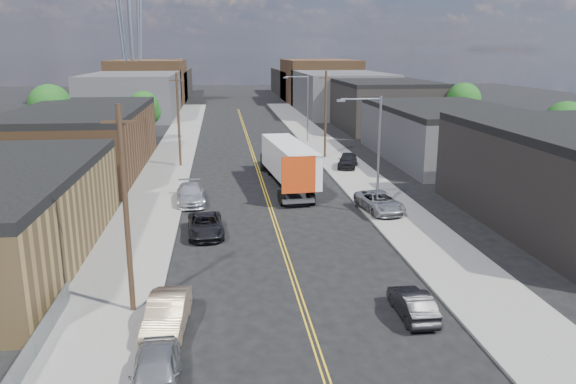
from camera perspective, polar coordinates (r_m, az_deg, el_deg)
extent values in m
plane|color=black|center=(76.57, -3.96, 4.98)|extent=(260.00, 260.00, 0.00)
cube|color=gold|center=(61.83, -3.23, 2.77)|extent=(0.32, 120.00, 0.01)
cube|color=slate|center=(61.97, -12.04, 2.57)|extent=(5.00, 140.00, 0.15)
cube|color=slate|center=(63.11, 5.41, 3.03)|extent=(5.00, 140.00, 0.15)
cube|color=#4F351F|center=(61.87, -20.15, 4.75)|extent=(12.00, 26.00, 6.00)
cube|color=black|center=(61.46, -20.41, 7.78)|extent=(12.00, 26.00, 0.60)
cube|color=navy|center=(41.16, 20.76, 1.12)|extent=(0.30, 20.00, 0.80)
cube|color=#393A3C|center=(67.34, 15.79, 5.57)|extent=(14.00, 24.00, 5.50)
cube|color=black|center=(66.97, 15.97, 8.15)|extent=(14.00, 24.00, 0.60)
cube|color=black|center=(91.62, 9.62, 8.55)|extent=(14.00, 22.00, 7.00)
cube|color=black|center=(91.33, 9.72, 10.92)|extent=(14.00, 22.00, 0.60)
cube|color=#393A3C|center=(111.98, -15.38, 9.51)|extent=(16.00, 30.00, 8.00)
cube|color=#393A3C|center=(113.31, 5.36, 10.00)|extent=(16.00, 30.00, 8.00)
cube|color=#4F351F|center=(136.65, -13.91, 10.79)|extent=(16.00, 26.00, 10.00)
cube|color=#4F351F|center=(137.74, 3.15, 11.20)|extent=(16.00, 26.00, 10.00)
cube|color=black|center=(156.58, -13.02, 10.68)|extent=(16.00, 40.00, 7.00)
cube|color=black|center=(157.53, 1.87, 11.05)|extent=(16.00, 40.00, 7.00)
cylinder|color=gray|center=(126.83, -15.66, 14.97)|extent=(0.80, 0.80, 30.00)
cylinder|color=gray|center=(125.36, -16.60, 14.92)|extent=(1.94, 1.94, 29.98)
cylinder|color=gray|center=(124.85, -14.95, 15.03)|extent=(1.94, 1.94, 29.98)
cylinder|color=gray|center=(128.84, -16.34, 14.91)|extent=(1.94, 1.94, 29.98)
cylinder|color=gray|center=(128.34, -14.74, 15.01)|extent=(1.94, 1.94, 29.98)
cylinder|color=gray|center=(42.87, 9.20, 3.60)|extent=(0.18, 0.18, 9.00)
cylinder|color=gray|center=(41.91, 7.44, 9.36)|extent=(3.00, 0.12, 0.12)
cube|color=gray|center=(41.58, 5.40, 9.24)|extent=(0.60, 0.25, 0.18)
cylinder|color=gray|center=(76.79, 2.02, 8.42)|extent=(0.18, 0.18, 9.00)
cylinder|color=gray|center=(76.26, 0.91, 11.63)|extent=(3.00, 0.12, 0.12)
cube|color=gray|center=(76.08, -0.24, 11.55)|extent=(0.60, 0.25, 0.18)
cylinder|color=black|center=(26.88, -16.12, -2.06)|extent=(0.26, 0.26, 10.00)
cube|color=black|center=(26.06, -16.75, 6.84)|extent=(1.60, 0.12, 0.12)
cylinder|color=black|center=(61.09, -11.06, 7.14)|extent=(0.26, 0.26, 10.00)
cube|color=black|center=(60.73, -11.25, 11.07)|extent=(1.60, 0.12, 0.12)
cylinder|color=black|center=(65.01, 3.83, 7.78)|extent=(0.26, 0.26, 10.00)
cube|color=black|center=(64.67, 3.89, 11.48)|extent=(1.60, 0.12, 0.12)
cube|color=slate|center=(23.60, -26.18, -17.04)|extent=(0.02, 16.00, 1.20)
cube|color=slate|center=(23.31, -26.35, -15.77)|extent=(0.05, 16.00, 0.05)
cylinder|color=black|center=(74.02, -22.75, 5.35)|extent=(0.36, 0.36, 4.50)
sphere|color=#12390F|center=(73.62, -23.02, 8.12)|extent=(5.04, 5.04, 5.04)
sphere|color=#12390F|center=(73.83, -22.44, 7.48)|extent=(3.96, 3.96, 3.96)
sphere|color=#12390F|center=(73.43, -23.44, 7.57)|extent=(3.60, 3.60, 3.60)
cylinder|color=black|center=(78.85, -14.34, 6.22)|extent=(0.36, 0.36, 3.75)
sphere|color=#12390F|center=(78.51, -14.47, 8.39)|extent=(4.20, 4.20, 4.20)
sphere|color=#12390F|center=(78.81, -13.97, 7.89)|extent=(3.30, 3.30, 3.30)
sphere|color=#12390F|center=(78.24, -14.85, 7.96)|extent=(3.00, 3.00, 3.00)
cylinder|color=black|center=(62.42, 26.06, 3.31)|extent=(0.36, 0.36, 4.00)
sphere|color=#12390F|center=(61.97, 26.38, 6.21)|extent=(4.48, 4.48, 4.48)
sphere|color=#12390F|center=(62.64, 26.62, 5.51)|extent=(3.52, 3.52, 3.52)
sphere|color=#12390F|center=(61.43, 26.13, 5.65)|extent=(3.20, 3.20, 3.20)
cylinder|color=black|center=(83.31, 17.23, 6.61)|extent=(0.36, 0.36, 4.25)
sphere|color=#12390F|center=(82.96, 17.40, 8.93)|extent=(4.76, 4.76, 4.76)
sphere|color=#12390F|center=(83.55, 17.66, 8.36)|extent=(3.74, 3.74, 3.74)
sphere|color=#12390F|center=(82.45, 17.17, 8.51)|extent=(3.40, 3.40, 3.40)
cube|color=silver|center=(50.31, 0.09, 3.29)|extent=(3.94, 12.79, 2.94)
cube|color=#A42E0C|center=(44.20, 1.08, 1.75)|extent=(2.74, 0.39, 2.96)
cube|color=gray|center=(44.72, 1.07, -0.94)|extent=(2.64, 0.85, 0.25)
cube|color=black|center=(58.09, -0.83, 3.67)|extent=(2.94, 3.59, 3.25)
cylinder|color=black|center=(46.07, 0.83, -0.55)|extent=(2.82, 1.31, 1.05)
cylinder|color=black|center=(58.30, -0.83, 2.61)|extent=(2.71, 1.30, 1.05)
imported|color=#929597|center=(22.20, -13.30, -17.45)|extent=(1.95, 4.55, 1.53)
imported|color=#8A715A|center=(26.28, -12.20, -12.04)|extent=(2.01, 4.89, 1.58)
imported|color=black|center=(38.64, -8.40, -3.35)|extent=(2.64, 5.21, 1.41)
imported|color=#B4B6BA|center=(46.70, -9.88, -0.22)|extent=(2.61, 5.58, 1.58)
imported|color=black|center=(27.63, 12.54, -11.01)|extent=(1.40, 3.98, 1.31)
imported|color=gray|center=(43.85, 9.27, -0.99)|extent=(3.21, 5.69, 1.50)
imported|color=black|center=(59.91, 6.06, 3.24)|extent=(3.13, 4.90, 1.55)
imported|color=black|center=(60.31, -1.53, 3.28)|extent=(3.12, 6.08, 1.64)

